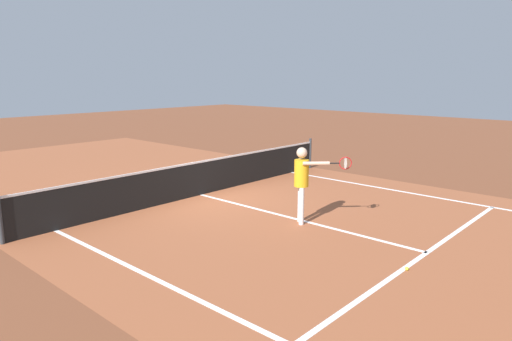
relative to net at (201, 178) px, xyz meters
The scene contains 9 objects.
ground_plane 0.49m from the net, ahead, with size 60.00×60.00×0.00m, color brown.
court_surface_inbounds 0.49m from the net, ahead, with size 10.62×24.40×0.00m, color #9E5433.
line_sideline_left 7.24m from the net, 124.66° to the right, with size 0.10×11.89×0.01m, color white.
line_sideline_right 7.24m from the net, 55.34° to the right, with size 0.10×11.89×0.01m, color white.
line_service_near 6.42m from the net, 90.00° to the right, with size 8.22×0.10×0.01m, color white.
line_center_service 3.24m from the net, 90.00° to the right, with size 0.10×6.40×0.01m, color white.
net is the anchor object (origin of this frame).
player_near 3.64m from the net, 92.28° to the right, with size 0.80×1.05×1.72m.
tennis_ball_mid_court 6.56m from the net, 99.00° to the right, with size 0.07×0.07×0.07m, color #CCE033.
Camera 1 is at (-8.18, -9.47, 3.24)m, focal length 32.24 mm.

